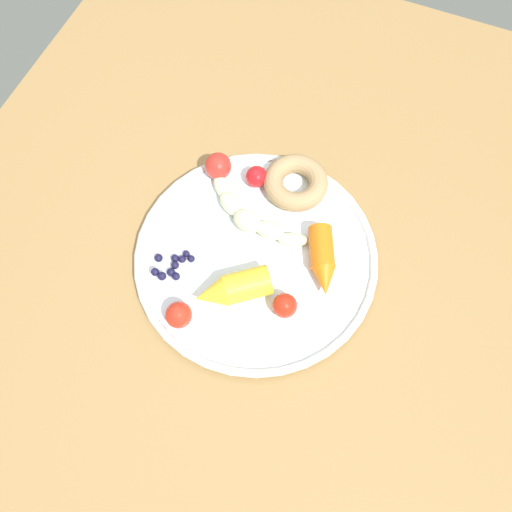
{
  "coord_description": "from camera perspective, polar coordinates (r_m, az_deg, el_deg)",
  "views": [
    {
      "loc": [
        -0.33,
        -0.15,
        1.45
      ],
      "look_at": [
        -0.04,
        -0.03,
        0.75
      ],
      "focal_mm": 38.67,
      "sensor_mm": 36.0,
      "label": 1
    }
  ],
  "objects": [
    {
      "name": "blueberry_pile",
      "position": [
        0.77,
        -8.73,
        -1.0
      ],
      "size": [
        0.06,
        0.05,
        0.02
      ],
      "color": "#191638",
      "rests_on": "plate"
    },
    {
      "name": "tomato_mid",
      "position": [
        0.73,
        2.99,
        -5.13
      ],
      "size": [
        0.03,
        0.03,
        0.03
      ],
      "primitive_type": "sphere",
      "color": "red",
      "rests_on": "plate"
    },
    {
      "name": "tomato_far",
      "position": [
        0.83,
        -3.94,
        9.28
      ],
      "size": [
        0.04,
        0.04,
        0.04
      ],
      "primitive_type": "sphere",
      "color": "red",
      "rests_on": "plate"
    },
    {
      "name": "tomato_extra",
      "position": [
        0.82,
        0.06,
        8.22
      ],
      "size": [
        0.03,
        0.03,
        0.03
      ],
      "primitive_type": "sphere",
      "color": "red",
      "rests_on": "plate"
    },
    {
      "name": "carrot_orange",
      "position": [
        0.76,
        6.96,
        -0.41
      ],
      "size": [
        0.11,
        0.07,
        0.03
      ],
      "color": "orange",
      "rests_on": "plate"
    },
    {
      "name": "ground_plane",
      "position": [
        1.5,
        -0.5,
        -10.21
      ],
      "size": [
        6.0,
        6.0,
        0.0
      ],
      "primitive_type": "plane",
      "color": "#535850"
    },
    {
      "name": "carrot_yellow",
      "position": [
        0.73,
        -2.5,
        -3.41
      ],
      "size": [
        0.1,
        0.11,
        0.04
      ],
      "color": "yellow",
      "rests_on": "plate"
    },
    {
      "name": "plate",
      "position": [
        0.78,
        0.0,
        -0.09
      ],
      "size": [
        0.34,
        0.34,
        0.02
      ],
      "color": "white",
      "rests_on": "dining_table"
    },
    {
      "name": "dining_table",
      "position": [
        0.88,
        -0.83,
        0.2
      ],
      "size": [
        1.08,
        0.92,
        0.74
      ],
      "color": "#9C7743",
      "rests_on": "ground_plane"
    },
    {
      "name": "banana",
      "position": [
        0.79,
        -0.58,
        4.14
      ],
      "size": [
        0.08,
        0.17,
        0.03
      ],
      "color": "beige",
      "rests_on": "plate"
    },
    {
      "name": "tomato_near",
      "position": [
        0.73,
        -8.01,
        -6.05
      ],
      "size": [
        0.04,
        0.04,
        0.04
      ],
      "primitive_type": "sphere",
      "color": "red",
      "rests_on": "plate"
    },
    {
      "name": "donut",
      "position": [
        0.82,
        4.13,
        7.6
      ],
      "size": [
        0.12,
        0.12,
        0.03
      ],
      "primitive_type": "torus",
      "rotation": [
        0.0,
        0.0,
        1.92
      ],
      "color": "tan",
      "rests_on": "plate"
    }
  ]
}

